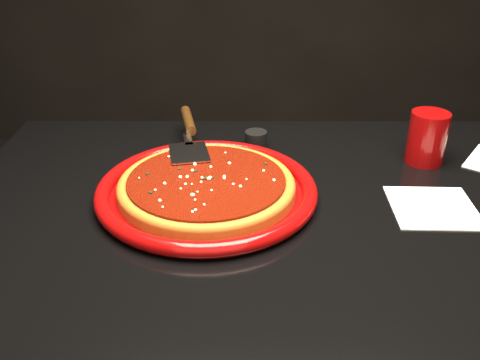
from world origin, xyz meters
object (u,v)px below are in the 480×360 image
at_px(table, 278,358).
at_px(cup, 427,138).
at_px(ramekin, 256,140).
at_px(plate, 207,190).
at_px(pizza_server, 190,134).

distance_m(table, cup, 0.55).
xyz_separation_m(table, ramekin, (-0.05, 0.25, 0.39)).
relative_size(plate, pizza_server, 1.27).
bearing_deg(table, cup, 30.77).
xyz_separation_m(pizza_server, cup, (0.48, -0.03, 0.00)).
height_order(table, pizza_server, pizza_server).
distance_m(pizza_server, ramekin, 0.15).
bearing_deg(cup, ramekin, 168.50).
distance_m(plate, ramekin, 0.24).
height_order(plate, cup, cup).
bearing_deg(cup, pizza_server, 176.33).
bearing_deg(ramekin, cup, -11.50).
bearing_deg(plate, ramekin, 66.82).
xyz_separation_m(cup, ramekin, (-0.34, 0.07, -0.04)).
distance_m(plate, cup, 0.46).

